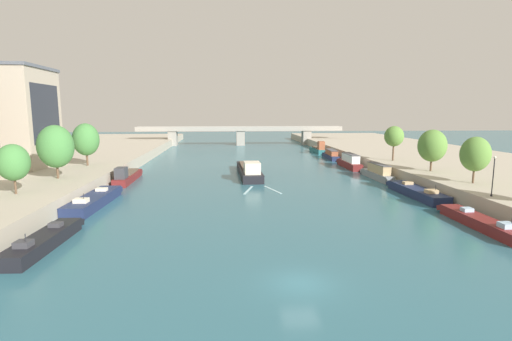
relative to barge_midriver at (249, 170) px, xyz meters
name	(u,v)px	position (x,y,z in m)	size (l,w,h in m)	color
ground_plane	(301,284)	(0.82, -44.71, -0.99)	(400.00, 400.00, 0.00)	#2D6070
quay_left	(46,164)	(-40.07, 10.29, 0.12)	(36.00, 170.00, 2.23)	#B2A893
quay_right	(439,160)	(41.71, 10.29, 0.12)	(36.00, 170.00, 2.23)	#B2A893
barge_midriver	(249,170)	(0.00, 0.00, 0.00)	(3.94, 20.05, 3.21)	black
wake_behind_barge	(260,190)	(0.90, -13.16, -0.98)	(5.60, 5.96, 0.03)	#A0CCD6
moored_boat_left_far	(45,240)	(-19.66, -35.98, -0.37)	(2.54, 11.61, 2.27)	black
moored_boat_left_end	(94,200)	(-20.40, -21.05, -0.32)	(3.28, 14.08, 2.39)	#1E284C
moored_boat_left_second	(127,176)	(-20.46, -4.56, -0.10)	(2.28, 13.17, 2.90)	maroon
moored_boat_right_end	(481,222)	(21.17, -33.59, -0.42)	(2.14, 12.63, 2.17)	maroon
moored_boat_right_upstream	(416,192)	(21.77, -19.15, -0.35)	(2.97, 13.23, 2.32)	#1E284C
moored_boat_right_midway	(378,173)	(21.80, -5.36, 0.13)	(2.07, 10.98, 2.70)	gray
moored_boat_right_near	(350,162)	(21.20, 7.98, 0.25)	(2.14, 11.95, 2.97)	maroon
moored_boat_right_second	(331,155)	(21.47, 23.17, -0.03)	(2.34, 11.55, 2.31)	#1E284C
moored_boat_right_gap_after	(318,149)	(21.53, 36.89, 0.03)	(2.19, 11.83, 3.50)	#23666B
tree_left_nearest	(13,162)	(-28.01, -24.02, 4.85)	(3.51, 3.51, 5.69)	brown
tree_left_third	(56,147)	(-27.62, -13.78, 5.71)	(4.80, 4.80, 7.45)	brown
tree_left_second	(86,140)	(-28.11, -0.66, 5.74)	(4.40, 4.40, 7.27)	brown
tree_right_past_mid	(475,154)	(28.05, -21.69, 5.05)	(3.70, 3.70, 6.08)	brown
tree_right_by_lamp	(432,146)	(27.94, -11.32, 5.23)	(4.32, 4.32, 6.51)	brown
tree_right_far	(394,136)	(27.62, 1.90, 5.85)	(3.58, 3.58, 6.56)	brown
lamppost_right_bank	(493,174)	(25.13, -29.37, 3.69)	(0.28, 0.28, 4.47)	black
building_left_tall	(0,117)	(-41.37, -1.53, 9.57)	(15.32, 12.52, 16.64)	#B2A38E
bridge_far	(240,133)	(0.82, 63.52, 3.21)	(69.79, 4.40, 6.43)	gray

